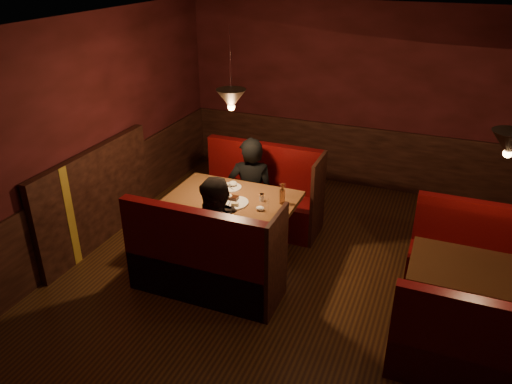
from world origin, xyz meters
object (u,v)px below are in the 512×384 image
at_px(second_bench_far, 476,263).
at_px(second_bench_near, 475,357).
at_px(main_bench_near, 204,267).
at_px(diner_b, 219,219).
at_px(main_bench_far, 262,200).
at_px(diner_a, 251,174).
at_px(main_table, 235,211).
at_px(second_table, 476,286).

bearing_deg(second_bench_far, second_bench_near, -90.00).
xyz_separation_m(main_bench_near, diner_b, (0.04, 0.32, 0.46)).
bearing_deg(second_bench_far, diner_b, -161.09).
distance_m(main_bench_far, second_bench_far, 2.86).
relative_size(second_bench_far, second_bench_near, 1.00).
bearing_deg(diner_a, main_bench_near, 75.81).
bearing_deg(main_table, main_bench_far, 88.84).
distance_m(second_table, second_bench_near, 0.82).
distance_m(main_table, diner_b, 0.59).
distance_m(main_table, second_bench_far, 2.88).
relative_size(second_bench_near, diner_b, 0.88).
bearing_deg(diner_b, second_bench_far, 7.27).
xyz_separation_m(main_bench_near, diner_a, (-0.06, 1.52, 0.49)).
relative_size(main_bench_far, second_table, 1.30).
height_order(main_bench_near, second_bench_near, main_bench_near).
distance_m(second_bench_far, diner_b, 2.97).
bearing_deg(second_bench_far, diner_a, 175.11).
height_order(second_table, second_bench_near, second_bench_near).
bearing_deg(second_table, main_bench_far, 155.31).
distance_m(main_bench_near, second_table, 2.83).
xyz_separation_m(main_bench_far, second_bench_far, (2.81, -0.49, -0.04)).
distance_m(second_bench_far, second_bench_near, 1.57).
height_order(second_bench_near, diner_a, diner_a).
relative_size(second_table, diner_a, 0.76).
bearing_deg(main_bench_far, diner_b, -88.45).
xyz_separation_m(second_bench_near, diner_b, (-2.77, 0.62, 0.50)).
xyz_separation_m(main_table, main_bench_far, (0.02, 0.88, -0.27)).
bearing_deg(second_bench_far, main_table, -172.18).
bearing_deg(main_bench_near, diner_b, 83.07).
bearing_deg(second_bench_near, second_table, 92.20).
relative_size(main_bench_far, second_bench_near, 1.18).
bearing_deg(second_table, diner_b, -176.55).
relative_size(main_table, second_bench_near, 1.07).
height_order(diner_a, diner_b, diner_a).
bearing_deg(main_bench_far, main_table, -91.16).
height_order(main_bench_far, second_table, main_bench_far).
bearing_deg(main_bench_far, second_bench_near, -36.28).
bearing_deg(diner_a, main_table, 77.38).
relative_size(main_table, main_bench_far, 0.91).
distance_m(second_bench_near, diner_b, 2.89).
height_order(main_table, second_bench_near, main_table).
relative_size(second_table, diner_b, 0.79).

